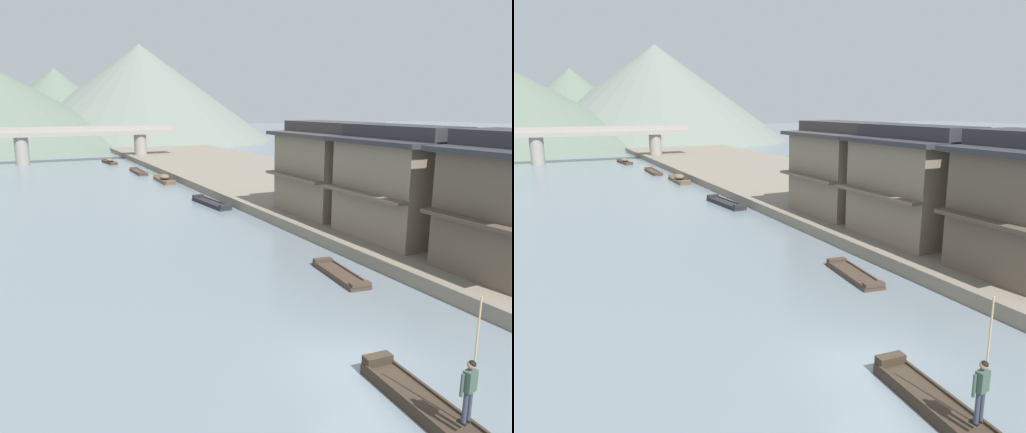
% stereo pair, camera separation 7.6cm
% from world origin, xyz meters
% --- Properties ---
extents(ground_plane, '(400.00, 400.00, 0.00)m').
position_xyz_m(ground_plane, '(0.00, 0.00, 0.00)').
color(ground_plane, slate).
extents(riverbank_right, '(18.00, 110.00, 0.66)m').
position_xyz_m(riverbank_right, '(15.20, 30.00, 0.33)').
color(riverbank_right, slate).
rests_on(riverbank_right, ground).
extents(boat_foreground_poled, '(1.36, 5.10, 0.56)m').
position_xyz_m(boat_foreground_poled, '(0.01, -2.80, 0.18)').
color(boat_foreground_poled, '#33281E').
rests_on(boat_foreground_poled, ground).
extents(boatman_person, '(0.56, 0.29, 3.04)m').
position_xyz_m(boatman_person, '(-0.05, -3.86, 1.57)').
color(boatman_person, black).
rests_on(boatman_person, boat_foreground_poled).
extents(boat_moored_nearest, '(1.24, 5.19, 0.83)m').
position_xyz_m(boat_moored_nearest, '(4.96, 39.29, 0.29)').
color(boat_moored_nearest, brown).
rests_on(boat_moored_nearest, ground).
extents(boat_moored_second, '(1.49, 5.35, 0.48)m').
position_xyz_m(boat_moored_second, '(4.89, 25.45, 0.15)').
color(boat_moored_second, '#232326').
rests_on(boat_moored_second, ground).
extents(boat_moored_third, '(1.56, 4.05, 0.35)m').
position_xyz_m(boat_moored_third, '(4.17, 6.92, 0.12)').
color(boat_moored_third, '#423328').
rests_on(boat_moored_third, ground).
extents(boat_moored_far, '(1.13, 5.84, 0.39)m').
position_xyz_m(boat_moored_far, '(4.14, 47.67, 0.13)').
color(boat_moored_far, '#423328').
rests_on(boat_moored_far, ground).
extents(boat_midriver_drifting, '(1.47, 4.93, 0.71)m').
position_xyz_m(boat_midriver_drifting, '(2.85, 59.65, 0.24)').
color(boat_midriver_drifting, '#423328').
rests_on(boat_midriver_drifting, ground).
extents(house_waterfront_second, '(5.72, 7.14, 6.14)m').
position_xyz_m(house_waterfront_second, '(9.93, 9.57, 3.67)').
color(house_waterfront_second, '#7F705B').
rests_on(house_waterfront_second, riverbank_right).
extents(house_waterfront_tall, '(6.31, 7.17, 6.14)m').
position_xyz_m(house_waterfront_tall, '(10.22, 16.73, 3.66)').
color(house_waterfront_tall, '#7F705B').
rests_on(house_waterfront_tall, riverbank_right).
extents(stone_bridge, '(26.94, 2.40, 5.04)m').
position_xyz_m(stone_bridge, '(0.00, 63.18, 3.33)').
color(stone_bridge, gray).
rests_on(stone_bridge, ground).
extents(hill_far_west, '(42.19, 42.19, 16.32)m').
position_xyz_m(hill_far_west, '(0.70, 112.27, 8.16)').
color(hill_far_west, '#5B6B5B').
rests_on(hill_far_west, ground).
extents(hill_far_centre, '(60.58, 60.58, 21.82)m').
position_xyz_m(hill_far_centre, '(18.80, 106.10, 10.91)').
color(hill_far_centre, slate).
rests_on(hill_far_centre, ground).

